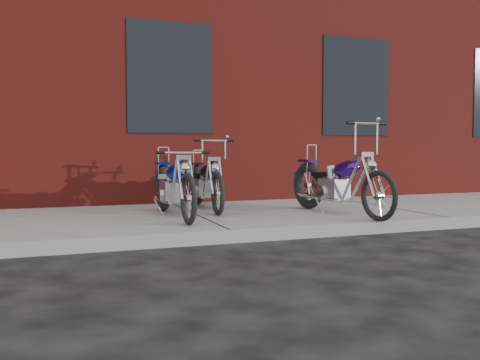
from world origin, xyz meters
name	(u,v)px	position (x,y,z in m)	size (l,w,h in m)	color
ground	(230,244)	(0.00, 0.00, 0.00)	(120.00, 120.00, 0.00)	black
sidewalk	(195,219)	(0.00, 1.50, 0.07)	(22.00, 3.00, 0.15)	gray
building_brick	(128,32)	(0.00, 8.00, 4.00)	(22.00, 10.00, 8.00)	maroon
chopper_purple	(338,185)	(1.83, 0.82, 0.54)	(0.53, 2.18, 1.23)	black
chopper_blue	(173,188)	(-0.34, 1.31, 0.53)	(0.51, 2.10, 0.91)	black
chopper_third	(206,185)	(0.30, 1.98, 0.51)	(0.49, 2.01, 1.02)	black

